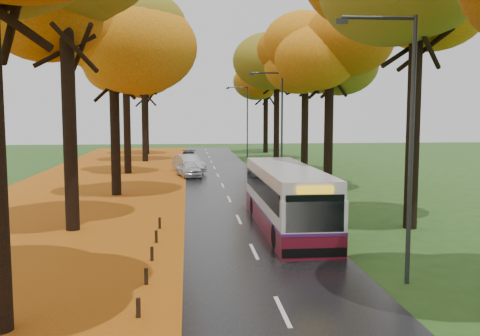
{
  "coord_description": "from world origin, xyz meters",
  "views": [
    {
      "loc": [
        -2.4,
        -7.26,
        5.21
      ],
      "look_at": [
        0.0,
        17.38,
        2.6
      ],
      "focal_mm": 40.0,
      "sensor_mm": 36.0,
      "label": 1
    }
  ],
  "objects": [
    {
      "name": "bus",
      "position": [
        1.92,
        15.8,
        1.47
      ],
      "size": [
        2.46,
        10.42,
        2.74
      ],
      "rotation": [
        0.0,
        0.0,
        0.01
      ],
      "color": "#5D0E1D",
      "rests_on": "road"
    },
    {
      "name": "trees_left",
      "position": [
        -7.18,
        27.06,
        9.53
      ],
      "size": [
        9.2,
        74.0,
        13.88
      ],
      "color": "black",
      "rests_on": "ground"
    },
    {
      "name": "streetlamp_mid",
      "position": [
        3.95,
        30.0,
        4.71
      ],
      "size": [
        2.45,
        0.18,
        8.0
      ],
      "color": "#333538",
      "rests_on": "ground"
    },
    {
      "name": "car_silver",
      "position": [
        -2.35,
        38.73,
        0.79
      ],
      "size": [
        3.0,
        4.84,
        1.51
      ],
      "primitive_type": "imported",
      "rotation": [
        0.0,
        0.0,
        0.33
      ],
      "color": "#A7A9AF",
      "rests_on": "road"
    },
    {
      "name": "car_dark",
      "position": [
        -2.35,
        46.61,
        0.65
      ],
      "size": [
        1.74,
        4.23,
        1.22
      ],
      "primitive_type": "imported",
      "rotation": [
        0.0,
        0.0,
        -0.01
      ],
      "color": "black",
      "rests_on": "road"
    },
    {
      "name": "leaf_verge",
      "position": [
        -9.0,
        25.0,
        0.01
      ],
      "size": [
        12.0,
        90.0,
        0.02
      ],
      "primitive_type": "cube",
      "color": "#82400B",
      "rests_on": "ground"
    },
    {
      "name": "streetlamp_far",
      "position": [
        3.95,
        52.0,
        4.71
      ],
      "size": [
        2.45,
        0.18,
        8.0
      ],
      "color": "#333538",
      "rests_on": "ground"
    },
    {
      "name": "bollard_row",
      "position": [
        -3.7,
        4.7,
        0.26
      ],
      "size": [
        0.11,
        23.51,
        0.52
      ],
      "color": "black",
      "rests_on": "ground"
    },
    {
      "name": "car_white",
      "position": [
        -2.35,
        35.33,
        0.68
      ],
      "size": [
        2.3,
        4.02,
        1.29
      ],
      "primitive_type": "imported",
      "rotation": [
        0.0,
        0.0,
        0.22
      ],
      "color": "silver",
      "rests_on": "road"
    },
    {
      "name": "streetlamp_near",
      "position": [
        3.95,
        8.0,
        4.71
      ],
      "size": [
        2.45,
        0.18,
        8.0
      ],
      "color": "#333538",
      "rests_on": "ground"
    },
    {
      "name": "leaf_drift",
      "position": [
        -3.05,
        25.0,
        0.04
      ],
      "size": [
        0.9,
        90.0,
        0.01
      ],
      "primitive_type": "cube",
      "color": "#BF6013",
      "rests_on": "road"
    },
    {
      "name": "centre_line",
      "position": [
        0.0,
        25.0,
        0.04
      ],
      "size": [
        0.12,
        90.0,
        0.01
      ],
      "primitive_type": "cube",
      "color": "silver",
      "rests_on": "road"
    },
    {
      "name": "road",
      "position": [
        0.0,
        25.0,
        0.02
      ],
      "size": [
        6.5,
        90.0,
        0.04
      ],
      "primitive_type": "cube",
      "color": "black",
      "rests_on": "ground"
    },
    {
      "name": "trees_right",
      "position": [
        7.19,
        26.91,
        9.69
      ],
      "size": [
        9.3,
        74.2,
        13.96
      ],
      "color": "black",
      "rests_on": "ground"
    }
  ]
}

